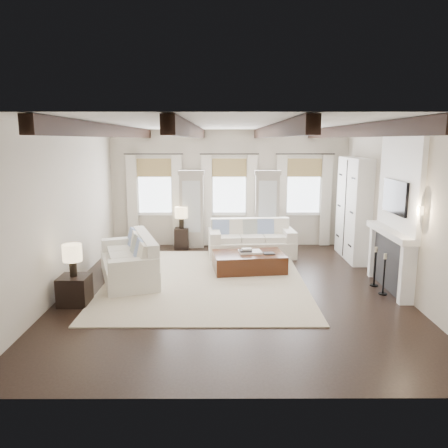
{
  "coord_description": "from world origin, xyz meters",
  "views": [
    {
      "loc": [
        -0.18,
        -8.29,
        2.92
      ],
      "look_at": [
        -0.15,
        0.89,
        1.15
      ],
      "focal_mm": 35.0,
      "sensor_mm": 36.0,
      "label": 1
    }
  ],
  "objects_px": {
    "sofa_left": "(131,262)",
    "side_table_back": "(182,238)",
    "ottoman": "(249,262)",
    "sofa_back": "(251,241)",
    "side_table_front": "(75,290)"
  },
  "relations": [
    {
      "from": "sofa_back",
      "to": "side_table_front",
      "type": "bearing_deg",
      "value": -135.3
    },
    {
      "from": "ottoman",
      "to": "side_table_back",
      "type": "bearing_deg",
      "value": 122.15
    },
    {
      "from": "side_table_front",
      "to": "side_table_back",
      "type": "height_order",
      "value": "side_table_back"
    },
    {
      "from": "sofa_left",
      "to": "ottoman",
      "type": "distance_m",
      "value": 2.6
    },
    {
      "from": "ottoman",
      "to": "sofa_back",
      "type": "bearing_deg",
      "value": 76.94
    },
    {
      "from": "sofa_back",
      "to": "sofa_left",
      "type": "relative_size",
      "value": 0.92
    },
    {
      "from": "sofa_left",
      "to": "side_table_back",
      "type": "xyz_separation_m",
      "value": [
        0.82,
        2.66,
        -0.1
      ]
    },
    {
      "from": "sofa_back",
      "to": "side_table_front",
      "type": "height_order",
      "value": "sofa_back"
    },
    {
      "from": "sofa_back",
      "to": "side_table_back",
      "type": "xyz_separation_m",
      "value": [
        -1.85,
        0.72,
        -0.09
      ]
    },
    {
      "from": "sofa_back",
      "to": "sofa_left",
      "type": "bearing_deg",
      "value": -144.15
    },
    {
      "from": "sofa_back",
      "to": "side_table_back",
      "type": "relative_size",
      "value": 3.91
    },
    {
      "from": "side_table_back",
      "to": "ottoman",
      "type": "bearing_deg",
      "value": -50.7
    },
    {
      "from": "ottoman",
      "to": "side_table_back",
      "type": "distance_m",
      "value": 2.7
    },
    {
      "from": "ottoman",
      "to": "side_table_front",
      "type": "relative_size",
      "value": 3.02
    },
    {
      "from": "side_table_back",
      "to": "sofa_left",
      "type": "bearing_deg",
      "value": -107.26
    }
  ]
}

